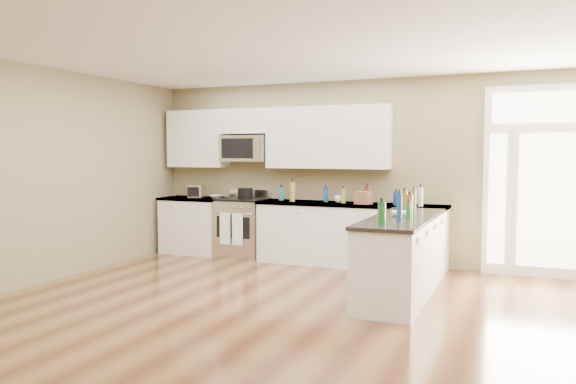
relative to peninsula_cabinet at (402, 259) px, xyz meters
The scene contains 18 objects.
ground 2.46m from the peninsula_cabinet, 112.44° to the right, with size 8.00×8.00×0.00m, color #502916.
room_shell 2.74m from the peninsula_cabinet, 112.44° to the right, with size 8.00×8.00×8.00m.
back_cabinet_left 4.06m from the peninsula_cabinet, 159.09° to the left, with size 1.10×0.66×0.94m.
back_cabinet_right 1.81m from the peninsula_cabinet, 126.68° to the left, with size 2.85×0.66×0.94m.
peninsula_cabinet is the anchor object (origin of this frame).
upper_cabinet_left 4.39m from the peninsula_cabinet, 157.26° to the left, with size 1.04×0.33×0.95m, color white.
upper_cabinet_right 2.65m from the peninsula_cabinet, 133.15° to the left, with size 1.94×0.33×0.95m, color white.
upper_cabinet_short 3.73m from the peninsula_cabinet, 150.98° to the left, with size 0.82×0.33×0.40m, color white.
microwave 3.53m from the peninsula_cabinet, 151.57° to the left, with size 0.78×0.41×0.42m.
entry_door 2.52m from the peninsula_cabinet, 46.51° to the left, with size 1.70×0.10×2.60m.
kitchen_range 3.24m from the peninsula_cabinet, 153.40° to the left, with size 0.78×0.69×1.08m.
stockpot 3.23m from the peninsula_cabinet, 153.03° to the left, with size 0.25×0.25×0.19m, color black.
toaster_oven 4.03m from the peninsula_cabinet, 159.34° to the left, with size 0.25×0.20×0.21m, color silver.
cardboard_box 1.72m from the peninsula_cabinet, 121.97° to the left, with size 0.23×0.16×0.18m, color brown.
bowl_left 3.74m from the peninsula_cabinet, 156.51° to the left, with size 0.21×0.21×0.05m, color white.
bowl_peninsula 0.54m from the peninsula_cabinet, 149.73° to the left, with size 0.20×0.20×0.06m, color white.
cup_counter 2.02m from the peninsula_cabinet, 130.52° to the left, with size 0.13×0.13×0.11m, color white.
counter_bottles 1.20m from the peninsula_cabinet, 130.26° to the left, with size 2.40×2.43×0.31m.
Camera 1 is at (2.25, -4.34, 1.70)m, focal length 35.00 mm.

